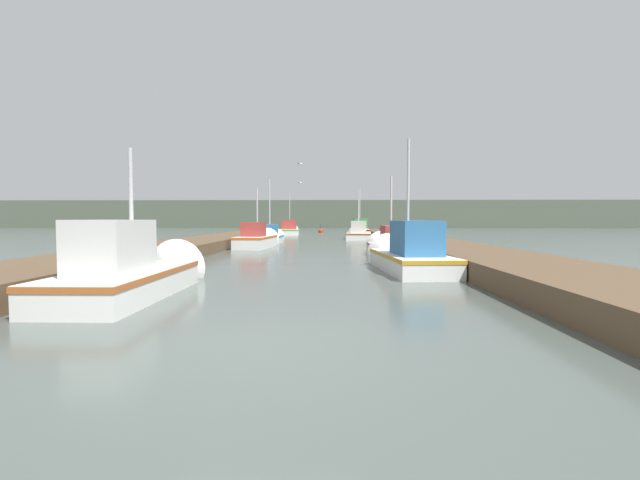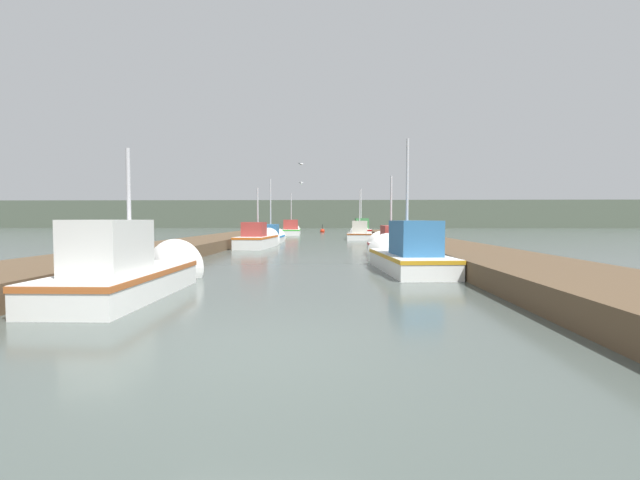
{
  "view_description": "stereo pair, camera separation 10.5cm",
  "coord_description": "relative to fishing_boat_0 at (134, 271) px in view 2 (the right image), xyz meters",
  "views": [
    {
      "loc": [
        0.88,
        -4.79,
        1.49
      ],
      "look_at": [
        0.42,
        12.68,
        0.63
      ],
      "focal_mm": 24.0,
      "sensor_mm": 36.0,
      "label": 1
    },
    {
      "loc": [
        0.98,
        -4.79,
        1.49
      ],
      "look_at": [
        0.42,
        12.68,
        0.63
      ],
      "focal_mm": 24.0,
      "sensor_mm": 36.0,
      "label": 2
    }
  ],
  "objects": [
    {
      "name": "ground_plane",
      "position": [
        3.02,
        -3.61,
        -0.44
      ],
      "size": [
        200.0,
        200.0,
        0.0
      ],
      "color": "#47514C"
    },
    {
      "name": "dock_left",
      "position": [
        -2.58,
        12.39,
        -0.19
      ],
      "size": [
        2.91,
        40.0,
        0.5
      ],
      "color": "brown",
      "rests_on": "ground_plane"
    },
    {
      "name": "dock_right",
      "position": [
        8.63,
        12.39,
        -0.19
      ],
      "size": [
        2.91,
        40.0,
        0.5
      ],
      "color": "brown",
      "rests_on": "ground_plane"
    },
    {
      "name": "distant_shore_ridge",
      "position": [
        3.02,
        69.34,
        1.86
      ],
      "size": [
        120.0,
        16.0,
        4.59
      ],
      "color": "#4C5647",
      "rests_on": "ground_plane"
    },
    {
      "name": "fishing_boat_0",
      "position": [
        0.0,
        0.0,
        0.0
      ],
      "size": [
        1.58,
        4.71,
        3.33
      ],
      "rotation": [
        0.0,
        0.0,
        0.01
      ],
      "color": "silver",
      "rests_on": "ground_plane"
    },
    {
      "name": "fishing_boat_1",
      "position": [
        6.13,
        4.3,
        0.0
      ],
      "size": [
        1.96,
        5.17,
        4.3
      ],
      "rotation": [
        0.0,
        0.0,
        0.09
      ],
      "color": "silver",
      "rests_on": "ground_plane"
    },
    {
      "name": "fishing_boat_2",
      "position": [
        6.27,
        8.92,
        -0.09
      ],
      "size": [
        1.56,
        5.77,
        3.66
      ],
      "rotation": [
        0.0,
        0.0,
        0.01
      ],
      "color": "silver",
      "rests_on": "ground_plane"
    },
    {
      "name": "fishing_boat_3",
      "position": [
        0.04,
        14.07,
        -0.02
      ],
      "size": [
        1.77,
        4.65,
        3.5
      ],
      "rotation": [
        0.0,
        0.0,
        -0.08
      ],
      "color": "silver",
      "rests_on": "ground_plane"
    },
    {
      "name": "fishing_boat_4",
      "position": [
        0.03,
        18.62,
        -0.06
      ],
      "size": [
        1.4,
        5.07,
        4.42
      ],
      "rotation": [
        0.0,
        0.0,
        0.0
      ],
      "color": "silver",
      "rests_on": "ground_plane"
    },
    {
      "name": "fishing_boat_5",
      "position": [
        5.95,
        23.61,
        -0.06
      ],
      "size": [
        1.99,
        4.79,
        4.24
      ],
      "rotation": [
        0.0,
        0.0,
        -0.06
      ],
      "color": "silver",
      "rests_on": "ground_plane"
    },
    {
      "name": "fishing_boat_6",
      "position": [
        6.3,
        27.76,
        0.07
      ],
      "size": [
        1.46,
        5.08,
        4.36
      ],
      "rotation": [
        0.0,
        0.0,
        0.01
      ],
      "color": "silver",
      "rests_on": "ground_plane"
    },
    {
      "name": "fishing_boat_7",
      "position": [
        -0.09,
        32.89,
        -0.02
      ],
      "size": [
        2.05,
        6.51,
        4.49
      ],
      "rotation": [
        0.0,
        0.0,
        0.06
      ],
      "color": "silver",
      "rests_on": "ground_plane"
    },
    {
      "name": "mooring_piling_0",
      "position": [
        7.05,
        18.23,
        0.07
      ],
      "size": [
        0.32,
        0.32,
        1.01
      ],
      "color": "#473523",
      "rests_on": "ground_plane"
    },
    {
      "name": "mooring_piling_1",
      "position": [
        -1.06,
        1.2,
        0.09
      ],
      "size": [
        0.27,
        0.27,
        1.06
      ],
      "color": "#473523",
      "rests_on": "ground_plane"
    },
    {
      "name": "mooring_piling_2",
      "position": [
        7.05,
        6.44,
        0.23
      ],
      "size": [
        0.29,
        0.29,
        1.33
      ],
      "color": "#473523",
      "rests_on": "ground_plane"
    },
    {
      "name": "channel_buoy",
      "position": [
        2.75,
        39.14,
        -0.29
      ],
      "size": [
        0.52,
        0.52,
        1.02
      ],
      "color": "red",
      "rests_on": "ground_plane"
    },
    {
      "name": "seagull_lead",
      "position": [
        1.63,
        22.72,
        3.68
      ],
      "size": [
        0.36,
        0.54,
        0.12
      ],
      "rotation": [
        0.0,
        0.0,
        1.09
      ],
      "color": "white"
    },
    {
      "name": "seagull_1",
      "position": [
        1.92,
        19.01,
        4.56
      ],
      "size": [
        0.42,
        0.51,
        0.12
      ],
      "rotation": [
        0.0,
        0.0,
        0.95
      ],
      "color": "white"
    }
  ]
}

